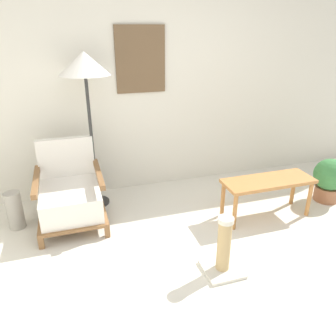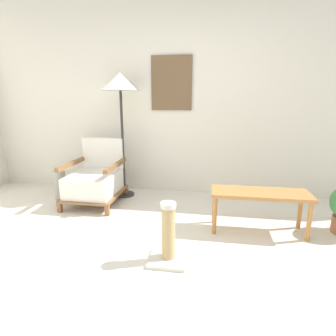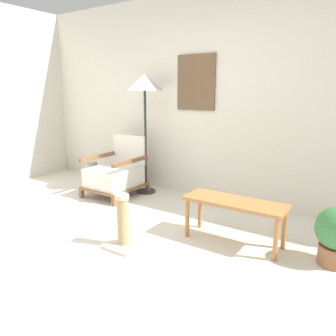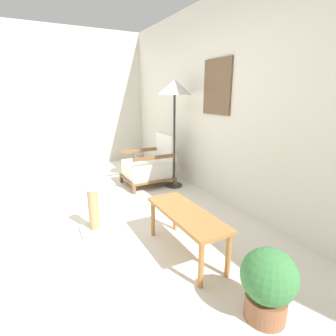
% 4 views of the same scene
% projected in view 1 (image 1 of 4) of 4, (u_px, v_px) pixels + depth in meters
% --- Properties ---
extents(ground_plane, '(14.00, 14.00, 0.00)m').
position_uv_depth(ground_plane, '(230.00, 301.00, 2.45)').
color(ground_plane, silver).
extents(wall_back, '(8.00, 0.09, 2.70)m').
position_uv_depth(wall_back, '(153.00, 77.00, 3.79)').
color(wall_back, silver).
rests_on(wall_back, ground_plane).
extents(armchair, '(0.66, 0.76, 0.82)m').
position_uv_depth(armchair, '(70.00, 195.00, 3.33)').
color(armchair, brown).
rests_on(armchair, ground_plane).
extents(floor_lamp, '(0.52, 0.52, 1.67)m').
position_uv_depth(floor_lamp, '(85.00, 70.00, 3.22)').
color(floor_lamp, '#2D2D2D').
rests_on(floor_lamp, ground_plane).
extents(coffee_table, '(0.97, 0.35, 0.43)m').
position_uv_depth(coffee_table, '(268.00, 185.00, 3.42)').
color(coffee_table, '#B2753D').
rests_on(coffee_table, ground_plane).
extents(vase, '(0.16, 0.16, 0.39)m').
position_uv_depth(vase, '(15.00, 210.00, 3.28)').
color(vase, '#9E998E').
rests_on(vase, ground_plane).
extents(potted_plant, '(0.37, 0.37, 0.51)m').
position_uv_depth(potted_plant, '(329.00, 179.00, 3.77)').
color(potted_plant, '#935B3D').
rests_on(potted_plant, ground_plane).
extents(scratching_post, '(0.31, 0.31, 0.52)m').
position_uv_depth(scratching_post, '(223.00, 252.00, 2.68)').
color(scratching_post, beige).
rests_on(scratching_post, ground_plane).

